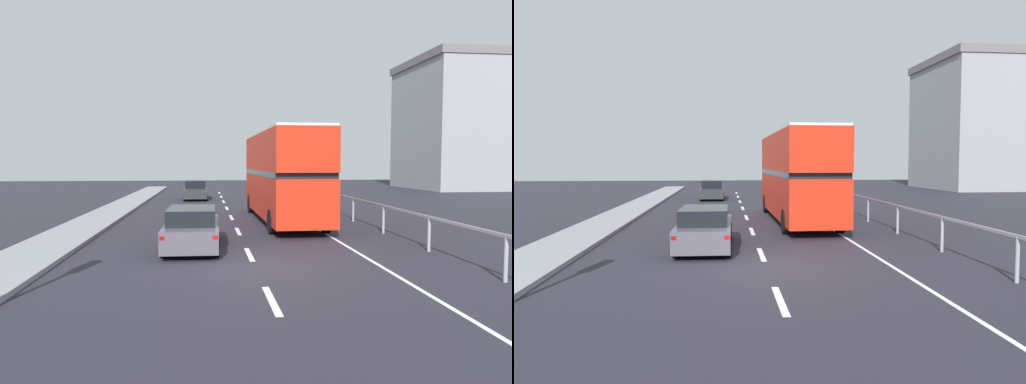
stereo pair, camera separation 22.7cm
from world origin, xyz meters
TOP-DOWN VIEW (x-y plane):
  - ground_plane at (0.00, 0.00)m, footprint 74.25×120.00m
  - near_sidewalk_kerb at (-6.57, 0.00)m, footprint 2.15×80.00m
  - lane_paint_markings at (2.15, 8.92)m, footprint 3.59×46.00m
  - bridge_side_railing at (5.78, 9.00)m, footprint 0.10×42.00m
  - distant_building_block at (31.50, 34.93)m, footprint 21.75×12.29m
  - double_decker_bus_red at (2.37, 9.44)m, footprint 2.56×10.96m
  - hatchback_car_near at (-1.79, 2.75)m, footprint 1.84×4.43m
  - sedan_car_ahead at (-2.06, 23.17)m, footprint 1.79×4.60m

SIDE VIEW (x-z plane):
  - ground_plane at x=0.00m, z-range -0.10..0.00m
  - lane_paint_markings at x=2.15m, z-range 0.00..0.01m
  - near_sidewalk_kerb at x=-6.57m, z-range 0.00..0.14m
  - hatchback_car_near at x=-1.79m, z-range -0.02..1.36m
  - sedan_car_ahead at x=-2.06m, z-range -0.03..1.45m
  - bridge_side_railing at x=5.78m, z-range 0.36..1.52m
  - double_decker_bus_red at x=2.37m, z-range 0.15..4.46m
  - distant_building_block at x=31.50m, z-range 0.02..13.86m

